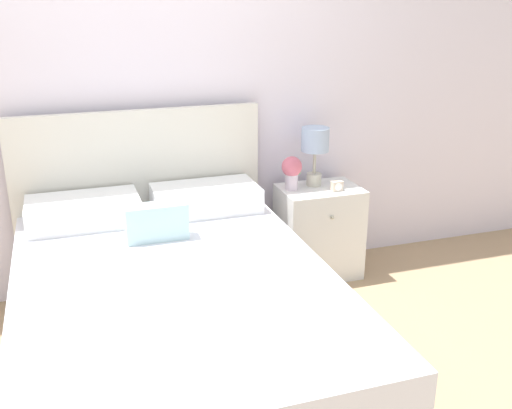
{
  "coord_description": "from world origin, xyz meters",
  "views": [
    {
      "loc": [
        -0.42,
        -3.48,
        1.77
      ],
      "look_at": [
        0.55,
        -0.57,
        0.67
      ],
      "focal_mm": 42.0,
      "sensor_mm": 36.0,
      "label": 1
    }
  ],
  "objects_px": {
    "alarm_clock": "(337,186)",
    "nightstand": "(319,232)",
    "bed": "(173,315)",
    "table_lamp": "(315,145)",
    "flower_vase": "(292,170)"
  },
  "relations": [
    {
      "from": "nightstand",
      "to": "table_lamp",
      "type": "height_order",
      "value": "table_lamp"
    },
    {
      "from": "alarm_clock",
      "to": "nightstand",
      "type": "bearing_deg",
      "value": 132.89
    },
    {
      "from": "table_lamp",
      "to": "flower_vase",
      "type": "relative_size",
      "value": 1.77
    },
    {
      "from": "nightstand",
      "to": "flower_vase",
      "type": "height_order",
      "value": "flower_vase"
    },
    {
      "from": "nightstand",
      "to": "alarm_clock",
      "type": "distance_m",
      "value": 0.35
    },
    {
      "from": "bed",
      "to": "nightstand",
      "type": "height_order",
      "value": "bed"
    },
    {
      "from": "flower_vase",
      "to": "bed",
      "type": "bearing_deg",
      "value": -139.28
    },
    {
      "from": "bed",
      "to": "table_lamp",
      "type": "height_order",
      "value": "bed"
    },
    {
      "from": "alarm_clock",
      "to": "bed",
      "type": "bearing_deg",
      "value": -150.01
    },
    {
      "from": "flower_vase",
      "to": "nightstand",
      "type": "bearing_deg",
      "value": -9.07
    },
    {
      "from": "bed",
      "to": "alarm_clock",
      "type": "relative_size",
      "value": 29.77
    },
    {
      "from": "nightstand",
      "to": "table_lamp",
      "type": "xyz_separation_m",
      "value": [
        -0.02,
        0.07,
        0.56
      ]
    },
    {
      "from": "nightstand",
      "to": "alarm_clock",
      "type": "xyz_separation_m",
      "value": [
        0.08,
        -0.08,
        0.33
      ]
    },
    {
      "from": "bed",
      "to": "nightstand",
      "type": "distance_m",
      "value": 1.34
    },
    {
      "from": "table_lamp",
      "to": "alarm_clock",
      "type": "relative_size",
      "value": 5.37
    }
  ]
}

